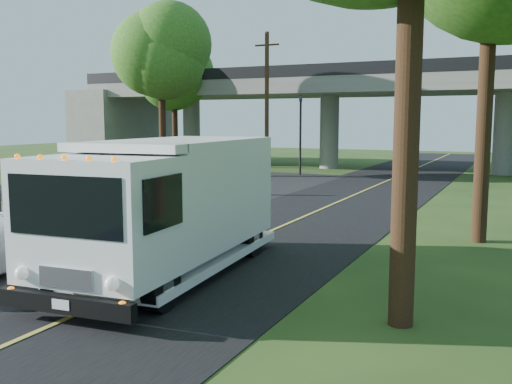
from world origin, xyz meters
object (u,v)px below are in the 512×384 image
Objects in this scene: tree_left_far at (175,68)px; step_van at (167,203)px; pedestrian at (246,179)px; red_sedan at (187,168)px; tree_left_lot at (162,51)px; utility_pole at (267,104)px; traffic_signal at (300,126)px.

tree_left_far is 1.29× the size of step_van.
tree_left_far is 6.17× the size of pedestrian.
step_van is 1.48× the size of red_sedan.
tree_left_far reaches higher than pedestrian.
step_van reaches higher than red_sedan.
tree_left_lot reaches higher than red_sedan.
pedestrian is (2.76, -8.48, -3.79)m from utility_pole.
utility_pole is 23.44m from step_van.
step_van is at bearing -57.09° from tree_left_far.
tree_left_lot is (-7.79, -4.16, 4.70)m from traffic_signal.
tree_left_far reaches higher than utility_pole.
pedestrian is at bearing -45.63° from tree_left_far.
step_van is at bearing -55.34° from tree_left_lot.
pedestrian is (-4.69, 13.56, -0.90)m from step_van.
red_sedan is at bearing 116.25° from step_van.
pedestrian is at bearing -34.91° from tree_left_lot.
tree_left_far is at bearing 170.35° from traffic_signal.
tree_left_lot is 2.03× the size of red_sedan.
traffic_signal is 0.50× the size of tree_left_lot.
tree_left_lot is 1.37× the size of step_van.
tree_left_lot reaches higher than utility_pole.
pedestrian is at bearing -72.00° from utility_pole.
traffic_signal is 24.81m from step_van.
traffic_signal is at bearing 99.06° from step_van.
tree_left_lot is 6.55× the size of pedestrian.
utility_pole is 7.43m from tree_left_lot.
pedestrian is at bearing -132.73° from red_sedan.
tree_left_far is at bearing 118.07° from step_van.
utility_pole reaches higher than red_sedan.
step_van is (7.45, -22.04, -2.89)m from utility_pole.
tree_left_far is (-3.00, 6.00, -0.45)m from tree_left_lot.
pedestrian is (1.26, -10.48, -2.40)m from traffic_signal.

